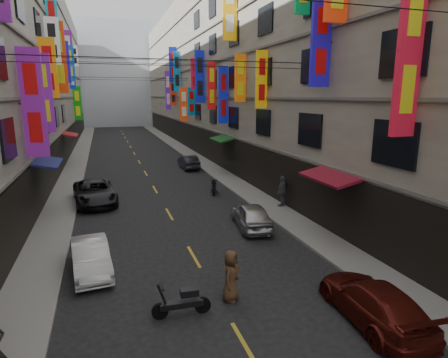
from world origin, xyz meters
TOP-DOWN VIEW (x-y plane):
  - sidewalk_left at (-6.00, 42.00)m, footprint 2.00×90.00m
  - sidewalk_right at (6.00, 42.00)m, footprint 2.00×90.00m
  - building_row_right at (11.99, 42.00)m, footprint 10.14×90.00m
  - haze_block at (0.00, 92.00)m, footprint 18.00×8.00m
  - shop_signage at (-0.02, 34.65)m, footprint 14.00×55.00m
  - street_awnings at (-1.26, 26.00)m, footprint 13.99×35.20m
  - overhead_cables at (0.00, 30.00)m, footprint 14.00×38.04m
  - lane_markings at (0.00, 39.00)m, footprint 0.12×80.20m
  - scooter_crossing at (-1.30, 13.94)m, footprint 1.80×0.50m
  - scooter_far_right at (3.71, 27.69)m, footprint 0.75×1.75m
  - car_left_mid at (-4.00, 17.84)m, footprint 1.65×3.80m
  - car_left_far at (-4.00, 27.56)m, footprint 2.87×5.29m
  - car_right_near at (4.00, 11.97)m, footprint 2.00×4.33m
  - car_right_mid at (3.59, 20.55)m, footprint 2.02×3.96m
  - car_right_far at (4.00, 36.94)m, footprint 1.35×3.79m
  - pedestrian_rfar at (6.60, 23.14)m, footprint 1.24×1.12m
  - pedestrian_crossing at (0.38, 14.35)m, footprint 0.96×1.01m

SIDE VIEW (x-z plane):
  - lane_markings at x=0.00m, z-range 0.00..0.01m
  - sidewalk_left at x=-6.00m, z-range 0.00..0.12m
  - sidewalk_right at x=6.00m, z-range 0.00..0.12m
  - scooter_crossing at x=-1.30m, z-range -0.13..1.01m
  - scooter_far_right at x=3.71m, z-range -0.13..1.01m
  - car_left_mid at x=-4.00m, z-range 0.00..1.22m
  - car_right_near at x=4.00m, z-range 0.00..1.22m
  - car_right_far at x=4.00m, z-range 0.00..1.24m
  - car_right_mid at x=3.59m, z-range 0.00..1.29m
  - car_left_far at x=-4.00m, z-range 0.00..1.41m
  - pedestrian_crossing at x=0.38m, z-range 0.00..1.71m
  - pedestrian_rfar at x=6.60m, z-range 0.12..1.97m
  - street_awnings at x=-1.26m, z-range 2.80..3.20m
  - overhead_cables at x=0.00m, z-range 8.18..9.42m
  - shop_signage at x=-0.02m, z-range 3.12..14.90m
  - building_row_right at x=11.99m, z-range -0.01..18.99m
  - haze_block at x=0.00m, z-range 0.00..22.00m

